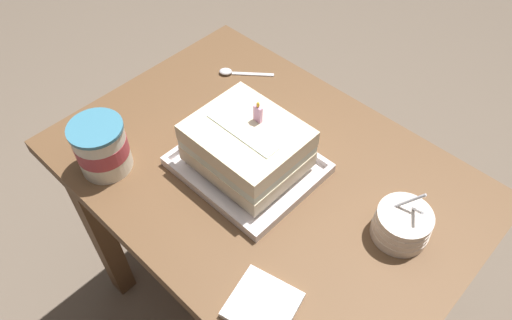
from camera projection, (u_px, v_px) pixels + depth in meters
The scene contains 8 objects.
ground_plane at pixel (262, 307), 1.66m from camera, with size 8.00×8.00×0.00m, color #6B5B4C.
dining_table at pixel (264, 204), 1.20m from camera, with size 0.95×0.67×0.75m.
foil_tray at pixel (248, 166), 1.09m from camera, with size 0.30×0.26×0.02m.
birthday_cake at pixel (247, 146), 1.04m from camera, with size 0.23×0.20×0.16m.
bowl_stack at pixel (402, 224), 0.96m from camera, with size 0.12×0.12×0.12m.
ice_cream_tub at pixel (101, 147), 1.05m from camera, with size 0.12×0.12×0.13m.
serving_spoon_near_tray at pixel (231, 72), 1.31m from camera, with size 0.13×0.11×0.01m.
napkin_pile at pixel (263, 305), 0.88m from camera, with size 0.14×0.14×0.01m.
Camera 1 is at (0.47, -0.52, 1.59)m, focal length 33.90 mm.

